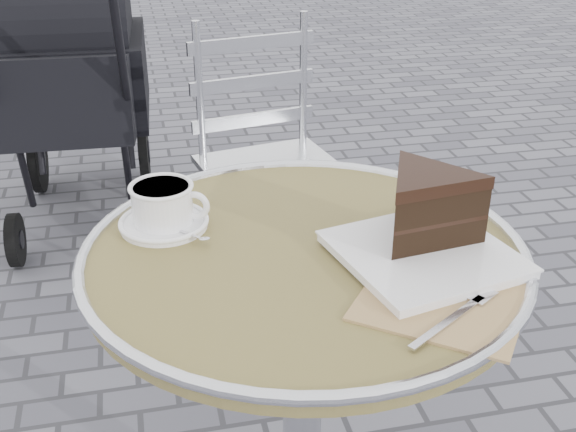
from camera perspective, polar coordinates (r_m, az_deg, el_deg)
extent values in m
cylinder|color=silver|center=(1.37, 1.11, -16.06)|extent=(0.07, 0.07, 0.67)
cylinder|color=#9D8855|center=(1.16, 1.26, -3.35)|extent=(0.70, 0.70, 0.03)
torus|color=silver|center=(1.15, 1.27, -2.71)|extent=(0.72, 0.72, 0.02)
cylinder|color=white|center=(1.24, -9.77, -0.63)|extent=(0.15, 0.15, 0.01)
cylinder|color=white|center=(1.22, -9.90, 0.94)|extent=(0.13, 0.13, 0.06)
torus|color=white|center=(1.21, -7.38, 0.82)|extent=(0.05, 0.03, 0.05)
cylinder|color=beige|center=(1.21, -10.01, 2.19)|extent=(0.09, 0.09, 0.01)
cube|color=tan|center=(1.06, 12.20, -6.32)|extent=(0.31, 0.31, 0.00)
cube|color=white|center=(1.14, 10.66, -3.05)|extent=(0.29, 0.29, 0.01)
cylinder|color=silver|center=(2.05, -3.59, -4.86)|extent=(0.02, 0.02, 0.44)
cylinder|color=silver|center=(2.17, 4.73, -3.01)|extent=(0.02, 0.02, 0.44)
cylinder|color=silver|center=(2.33, -6.40, -0.84)|extent=(0.02, 0.02, 0.44)
cylinder|color=silver|center=(2.43, 1.11, 0.61)|extent=(0.02, 0.02, 0.44)
cube|color=silver|center=(2.13, -1.09, 3.53)|extent=(0.46, 0.46, 0.02)
cube|color=black|center=(2.77, -16.62, 9.09)|extent=(0.47, 0.72, 0.42)
cylinder|color=black|center=(2.67, -20.74, -1.79)|extent=(0.05, 0.19, 0.19)
cylinder|color=black|center=(2.61, -11.31, -1.09)|extent=(0.05, 0.19, 0.19)
cylinder|color=black|center=(3.21, -19.17, 4.37)|extent=(0.05, 0.29, 0.29)
cylinder|color=black|center=(3.16, -11.32, 5.05)|extent=(0.05, 0.29, 0.29)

